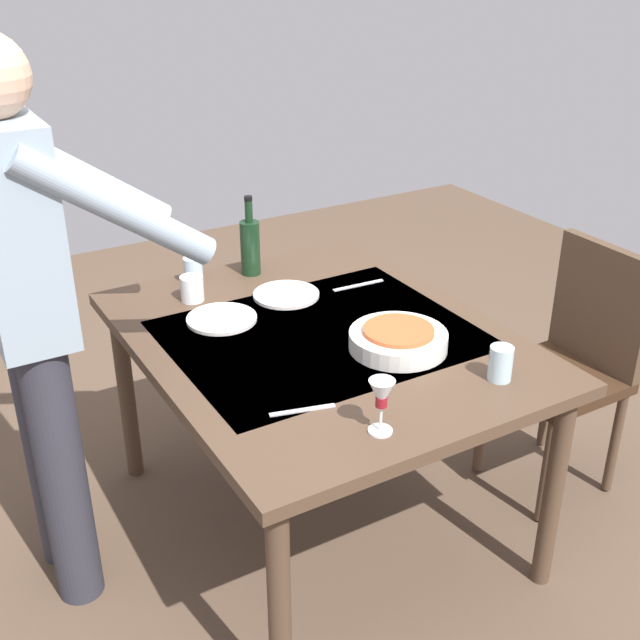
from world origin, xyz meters
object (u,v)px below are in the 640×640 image
chair_near (575,353)px  dinner_plate_near (222,319)px  serving_bowl_pasta (398,339)px  dinner_plate_far (286,295)px  person_server (33,304)px  water_cup_far_left (501,363)px  dining_table (320,354)px  wine_bottle (250,245)px  water_cup_near_right (193,271)px  water_cup_near_left (192,289)px  wine_glass_left (382,397)px

chair_near → dinner_plate_near: chair_near is taller
serving_bowl_pasta → dinner_plate_far: 0.52m
person_server → water_cup_far_left: bearing=-122.3°
dining_table → wine_bottle: (0.55, -0.03, 0.18)m
water_cup_near_right → water_cup_near_left: bearing=155.9°
wine_bottle → water_cup_near_left: size_ratio=3.36×
water_cup_near_right → water_cup_far_left: water_cup_far_left is taller
dining_table → wine_glass_left: wine_glass_left is taller
dining_table → dinner_plate_far: (0.31, -0.04, 0.08)m
serving_bowl_pasta → dinner_plate_far: size_ratio=1.30×
wine_bottle → water_cup_near_left: bearing=111.9°
wine_glass_left → serving_bowl_pasta: bearing=-41.1°
serving_bowl_pasta → dinner_plate_far: bearing=12.5°
dining_table → dinner_plate_far: dinner_plate_far is taller
wine_bottle → water_cup_near_right: wine_bottle is taller
water_cup_near_right → dinner_plate_near: size_ratio=0.42×
person_server → wine_glass_left: bearing=-138.3°
wine_glass_left → person_server: bearing=41.7°
dining_table → serving_bowl_pasta: serving_bowl_pasta is taller
dinner_plate_near → dinner_plate_far: 0.28m
person_server → dinner_plate_near: size_ratio=7.34×
wine_glass_left → water_cup_near_left: wine_glass_left is taller
person_server → water_cup_near_right: size_ratio=17.43×
dining_table → chair_near: 0.96m
water_cup_far_left → dinner_plate_far: size_ratio=0.45×
water_cup_far_left → serving_bowl_pasta: bearing=25.8°
wine_glass_left → dinner_plate_near: bearing=6.2°
chair_near → person_server: person_server is taller
chair_near → wine_bottle: wine_bottle is taller
serving_bowl_pasta → dinner_plate_near: serving_bowl_pasta is taller
wine_glass_left → serving_bowl_pasta: size_ratio=0.50×
wine_glass_left → water_cup_near_left: bearing=6.3°
wine_bottle → dinner_plate_near: 0.41m
person_server → water_cup_near_left: bearing=-66.7°
serving_bowl_pasta → wine_bottle: bearing=9.7°
dining_table → water_cup_near_right: (0.57, 0.19, 0.12)m
water_cup_far_left → wine_glass_left: bearing=96.1°
water_cup_near_right → serving_bowl_pasta: (-0.78, -0.34, -0.02)m
chair_near → water_cup_near_left: size_ratio=10.33×
water_cup_near_left → dinner_plate_near: (-0.19, -0.02, -0.04)m
wine_glass_left → water_cup_near_left: (0.98, 0.11, -0.06)m
water_cup_near_left → dinner_plate_near: bearing=-173.5°
wine_glass_left → dining_table: bearing=-14.5°
chair_near → water_cup_near_right: bearing=54.3°
chair_near → person_server: bearing=76.1°
water_cup_near_right → serving_bowl_pasta: size_ratio=0.32×
water_cup_near_right → dinner_plate_far: (-0.27, -0.23, -0.04)m
person_server → serving_bowl_pasta: size_ratio=5.63×
person_server → wine_bottle: bearing=-67.2°
person_server → dinner_plate_far: 0.88m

